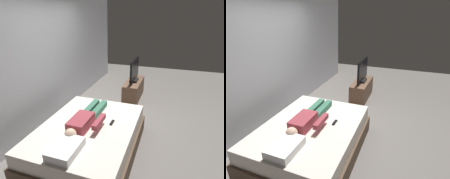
# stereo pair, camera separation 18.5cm
# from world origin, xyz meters

# --- Properties ---
(ground_plane) EXTENTS (10.00, 10.00, 0.00)m
(ground_plane) POSITION_xyz_m (0.00, 0.00, 0.00)
(ground_plane) COLOR slate
(back_wall) EXTENTS (6.40, 0.10, 2.80)m
(back_wall) POSITION_xyz_m (0.40, 1.56, 1.40)
(back_wall) COLOR silver
(back_wall) RESTS_ON ground
(bed) EXTENTS (2.01, 1.55, 0.54)m
(bed) POSITION_xyz_m (-0.87, 0.26, 0.26)
(bed) COLOR brown
(bed) RESTS_ON ground
(pillow) EXTENTS (0.48, 0.34, 0.12)m
(pillow) POSITION_xyz_m (-1.55, 0.26, 0.60)
(pillow) COLOR white
(pillow) RESTS_ON bed
(person) EXTENTS (1.26, 0.46, 0.18)m
(person) POSITION_xyz_m (-0.84, 0.32, 0.62)
(person) COLOR #993842
(person) RESTS_ON bed
(remote) EXTENTS (0.15, 0.04, 0.02)m
(remote) POSITION_xyz_m (-0.69, -0.08, 0.55)
(remote) COLOR black
(remote) RESTS_ON bed
(tv_stand) EXTENTS (1.10, 0.40, 0.50)m
(tv_stand) POSITION_xyz_m (1.58, 0.03, 0.25)
(tv_stand) COLOR brown
(tv_stand) RESTS_ON ground
(tv) EXTENTS (0.88, 0.20, 0.59)m
(tv) POSITION_xyz_m (1.58, 0.03, 0.78)
(tv) COLOR black
(tv) RESTS_ON tv_stand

